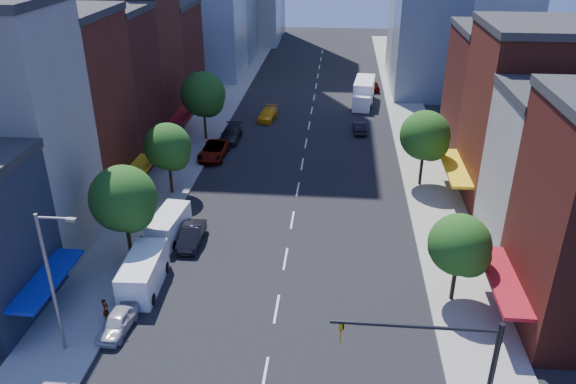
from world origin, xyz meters
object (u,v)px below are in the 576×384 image
(cargo_van_far, at_px, (168,226))
(pedestrian_far, at_px, (142,248))
(traffic_car_oncoming, at_px, (359,127))
(traffic_car_far, at_px, (373,86))
(taxi, at_px, (268,114))
(parked_car_second, at_px, (192,236))
(box_truck, at_px, (364,93))
(pedestrian_near, at_px, (106,310))
(parked_car_rear, at_px, (231,135))
(parked_car_front, at_px, (118,322))
(cargo_van_near, at_px, (143,274))
(parked_car_third, at_px, (214,151))

(cargo_van_far, xyz_separation_m, pedestrian_far, (-0.99, -3.53, 0.08))
(traffic_car_oncoming, relative_size, traffic_car_far, 1.01)
(taxi, bearing_deg, traffic_car_oncoming, -11.55)
(parked_car_second, bearing_deg, box_truck, 68.32)
(box_truck, bearing_deg, pedestrian_far, -107.18)
(box_truck, bearing_deg, pedestrian_near, -104.15)
(parked_car_rear, distance_m, box_truck, 21.85)
(parked_car_front, bearing_deg, parked_car_rear, 93.47)
(cargo_van_near, bearing_deg, parked_car_rear, 85.94)
(cargo_van_far, distance_m, traffic_car_oncoming, 30.25)
(cargo_van_near, height_order, pedestrian_near, cargo_van_near)
(cargo_van_near, relative_size, box_truck, 0.67)
(parked_car_third, relative_size, parked_car_rear, 1.08)
(cargo_van_near, bearing_deg, parked_car_third, 87.79)
(parked_car_second, height_order, parked_car_rear, parked_car_rear)
(parked_car_rear, xyz_separation_m, cargo_van_far, (-0.89, -21.77, 0.31))
(traffic_car_far, distance_m, pedestrian_near, 57.87)
(traffic_car_far, bearing_deg, cargo_van_near, 65.04)
(box_truck, distance_m, pedestrian_far, 44.26)
(cargo_van_near, distance_m, pedestrian_near, 3.84)
(parked_car_front, relative_size, box_truck, 0.45)
(parked_car_rear, relative_size, box_truck, 0.62)
(parked_car_front, xyz_separation_m, cargo_van_near, (0.18, 4.40, 0.52))
(cargo_van_far, distance_m, pedestrian_near, 10.48)
(parked_car_third, relative_size, cargo_van_near, 0.99)
(parked_car_front, distance_m, pedestrian_far, 7.76)
(cargo_van_far, xyz_separation_m, box_truck, (16.34, 37.20, 0.50))
(cargo_van_near, xyz_separation_m, pedestrian_near, (-1.21, -3.63, -0.25))
(parked_car_front, xyz_separation_m, pedestrian_near, (-1.03, 0.77, 0.27))
(parked_car_second, distance_m, traffic_car_oncoming, 29.88)
(traffic_car_oncoming, xyz_separation_m, traffic_car_far, (2.42, 18.30, 0.02))
(parked_car_second, distance_m, pedestrian_near, 10.19)
(parked_car_rear, height_order, cargo_van_far, cargo_van_far)
(taxi, xyz_separation_m, box_truck, (12.18, 7.58, 0.87))
(box_truck, xyz_separation_m, pedestrian_near, (-17.36, -47.63, -0.64))
(traffic_car_far, relative_size, box_truck, 0.46)
(box_truck, bearing_deg, parked_car_rear, -129.16)
(parked_car_second, relative_size, pedestrian_near, 2.87)
(parked_car_second, height_order, cargo_van_near, cargo_van_near)
(parked_car_third, distance_m, cargo_van_far, 16.75)
(traffic_car_oncoming, bearing_deg, pedestrian_far, 56.79)
(traffic_car_oncoming, height_order, pedestrian_near, pedestrian_near)
(parked_car_rear, distance_m, cargo_van_far, 21.79)
(parked_car_third, bearing_deg, parked_car_second, -82.50)
(cargo_van_near, distance_m, taxi, 36.64)
(cargo_van_near, bearing_deg, box_truck, 67.19)
(pedestrian_near, bearing_deg, cargo_van_near, -21.73)
(parked_car_third, distance_m, traffic_car_oncoming, 18.08)
(parked_car_second, xyz_separation_m, cargo_van_far, (-2.01, 0.70, 0.33))
(parked_car_second, distance_m, cargo_van_far, 2.16)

